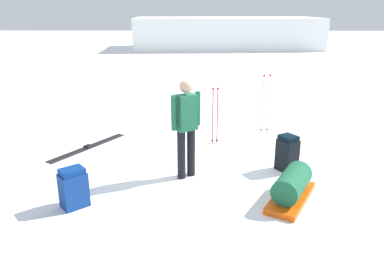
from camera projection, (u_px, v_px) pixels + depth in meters
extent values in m
plane|color=white|center=(192.00, 162.00, 7.14)|extent=(80.00, 80.00, 0.00)
cube|color=white|center=(226.00, 33.00, 26.18)|extent=(12.81, 5.74, 2.08)
cylinder|color=black|center=(181.00, 155.00, 6.35)|extent=(0.14, 0.14, 0.85)
cylinder|color=black|center=(191.00, 152.00, 6.46)|extent=(0.14, 0.14, 0.85)
cube|color=#1C5D3E|center=(186.00, 112.00, 6.18)|extent=(0.40, 0.38, 0.60)
cylinder|color=#1C5D3E|center=(174.00, 113.00, 6.04)|extent=(0.09, 0.09, 0.58)
cylinder|color=#1C5D3E|center=(198.00, 108.00, 6.30)|extent=(0.09, 0.09, 0.58)
sphere|color=tan|center=(186.00, 86.00, 6.05)|extent=(0.22, 0.22, 0.22)
cube|color=black|center=(87.00, 147.00, 7.86)|extent=(1.11, 1.69, 0.02)
cube|color=black|center=(87.00, 146.00, 7.86)|extent=(0.13, 0.15, 0.03)
cube|color=black|center=(90.00, 148.00, 7.81)|extent=(1.11, 1.69, 0.02)
cube|color=black|center=(90.00, 147.00, 7.80)|extent=(0.13, 0.15, 0.03)
cube|color=black|center=(287.00, 155.00, 6.69)|extent=(0.41, 0.43, 0.58)
cube|color=black|center=(289.00, 138.00, 6.59)|extent=(0.37, 0.38, 0.08)
cube|color=navy|center=(74.00, 190.00, 5.47)|extent=(0.46, 0.45, 0.52)
cube|color=navy|center=(72.00, 171.00, 5.38)|extent=(0.41, 0.40, 0.08)
cylinder|color=#A9BCB5|center=(262.00, 105.00, 8.60)|extent=(0.02, 0.02, 1.31)
sphere|color=#A51919|center=(264.00, 76.00, 8.39)|extent=(0.05, 0.05, 0.05)
cylinder|color=black|center=(261.00, 130.00, 8.78)|extent=(0.07, 0.07, 0.01)
cylinder|color=#A9BCB5|center=(268.00, 105.00, 8.64)|extent=(0.02, 0.02, 1.31)
sphere|color=#A51919|center=(270.00, 75.00, 8.43)|extent=(0.05, 0.05, 0.05)
cylinder|color=black|center=(267.00, 129.00, 8.82)|extent=(0.07, 0.07, 0.01)
cylinder|color=maroon|center=(213.00, 117.00, 7.91)|extent=(0.02, 0.02, 1.16)
sphere|color=#A51919|center=(213.00, 89.00, 7.73)|extent=(0.05, 0.05, 0.05)
cylinder|color=black|center=(212.00, 141.00, 8.07)|extent=(0.07, 0.07, 0.01)
cylinder|color=maroon|center=(217.00, 117.00, 7.94)|extent=(0.02, 0.02, 1.16)
sphere|color=#A51919|center=(218.00, 89.00, 7.75)|extent=(0.05, 0.05, 0.05)
cylinder|color=black|center=(217.00, 140.00, 8.10)|extent=(0.07, 0.07, 0.01)
cube|color=#E4500A|center=(291.00, 197.00, 5.71)|extent=(0.99, 1.28, 0.09)
cylinder|color=#1B5D3C|center=(292.00, 183.00, 5.63)|extent=(0.77, 0.94, 0.40)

